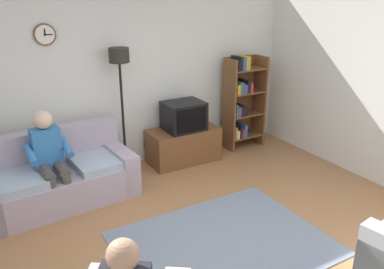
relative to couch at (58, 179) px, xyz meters
name	(u,v)px	position (x,y,z in m)	size (l,w,h in m)	color
ground_plane	(220,253)	(1.20, -1.95, -0.31)	(12.00, 12.00, 0.00)	#9E6B42
back_wall_assembly	(122,79)	(1.20, 0.71, 1.04)	(6.20, 0.17, 2.70)	silver
couch	(58,179)	(0.00, 0.00, 0.00)	(1.96, 1.03, 0.90)	#A899A8
tv_stand	(183,145)	(2.00, 0.31, -0.04)	(1.10, 0.56, 0.54)	brown
tv	(184,116)	(2.00, 0.28, 0.45)	(0.60, 0.49, 0.44)	black
bookshelf	(241,100)	(3.17, 0.37, 0.51)	(0.68, 0.36, 1.59)	brown
floor_lamp	(120,77)	(1.07, 0.40, 1.14)	(0.28, 0.28, 1.85)	black
area_rug	(224,243)	(1.33, -1.84, -0.31)	(2.20, 1.70, 0.01)	slate
person_on_couch	(50,156)	(-0.08, -0.11, 0.39)	(0.53, 0.56, 1.24)	#3372B2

